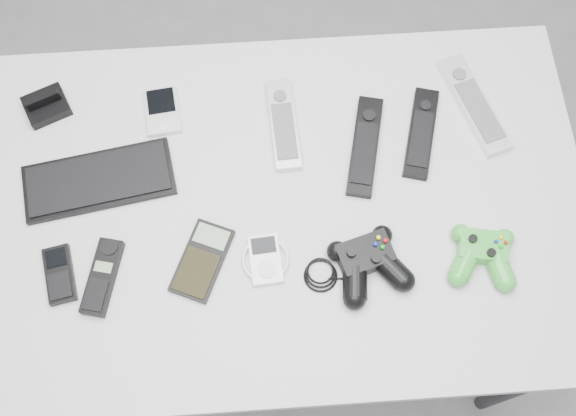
{
  "coord_description": "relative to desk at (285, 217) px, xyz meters",
  "views": [
    {
      "loc": [
        0.05,
        -0.46,
        2.02
      ],
      "look_at": [
        0.08,
        0.02,
        0.82
      ],
      "focal_mm": 42.0,
      "sensor_mm": 36.0,
      "label": 1
    }
  ],
  "objects": [
    {
      "name": "floor",
      "position": [
        -0.08,
        -0.04,
        -0.73
      ],
      "size": [
        3.5,
        3.5,
        0.0
      ],
      "primitive_type": "plane",
      "color": "slate",
      "rests_on": "ground"
    },
    {
      "name": "desk",
      "position": [
        0.0,
        0.0,
        0.0
      ],
      "size": [
        1.19,
        0.77,
        0.8
      ],
      "color": "#ADADB0",
      "rests_on": "floor"
    },
    {
      "name": "cordless_handset",
      "position": [
        -0.35,
        -0.13,
        0.08
      ],
      "size": [
        0.08,
        0.15,
        0.02
      ],
      "primitive_type": "cube",
      "rotation": [
        0.0,
        0.0,
        -0.24
      ],
      "color": "black",
      "rests_on": "desk"
    },
    {
      "name": "pda_keyboard",
      "position": [
        -0.36,
        0.07,
        0.08
      ],
      "size": [
        0.31,
        0.17,
        0.02
      ],
      "primitive_type": "cube",
      "rotation": [
        0.0,
        0.0,
        0.16
      ],
      "color": "black",
      "rests_on": "desk"
    },
    {
      "name": "dock_bracket",
      "position": [
        -0.48,
        0.25,
        0.09
      ],
      "size": [
        0.11,
        0.1,
        0.05
      ],
      "primitive_type": "cube",
      "rotation": [
        0.0,
        0.0,
        0.41
      ],
      "color": "black",
      "rests_on": "desk"
    },
    {
      "name": "pda",
      "position": [
        -0.24,
        0.22,
        0.08
      ],
      "size": [
        0.08,
        0.11,
        0.02
      ],
      "primitive_type": "cube",
      "rotation": [
        0.0,
        0.0,
        0.12
      ],
      "color": "silver",
      "rests_on": "desk"
    },
    {
      "name": "mobile_phone",
      "position": [
        -0.43,
        -0.12,
        0.08
      ],
      "size": [
        0.07,
        0.12,
        0.02
      ],
      "primitive_type": "cube",
      "rotation": [
        0.0,
        0.0,
        0.2
      ],
      "color": "black",
      "rests_on": "desk"
    },
    {
      "name": "remote_silver_a",
      "position": [
        0.01,
        0.17,
        0.08
      ],
      "size": [
        0.06,
        0.21,
        0.02
      ],
      "primitive_type": "cube",
      "rotation": [
        0.0,
        0.0,
        0.05
      ],
      "color": "silver",
      "rests_on": "desk"
    },
    {
      "name": "controller_green",
      "position": [
        0.36,
        -0.13,
        0.09
      ],
      "size": [
        0.15,
        0.16,
        0.04
      ],
      "primitive_type": null,
      "rotation": [
        0.0,
        0.0,
        -0.19
      ],
      "color": "#258323",
      "rests_on": "desk"
    },
    {
      "name": "mp3_player",
      "position": [
        -0.04,
        -0.11,
        0.08
      ],
      "size": [
        0.1,
        0.1,
        0.02
      ],
      "primitive_type": "cube",
      "rotation": [
        0.0,
        0.0,
        0.07
      ],
      "color": "white",
      "rests_on": "desk"
    },
    {
      "name": "remote_silver_b",
      "position": [
        0.4,
        0.19,
        0.08
      ],
      "size": [
        0.12,
        0.24,
        0.02
      ],
      "primitive_type": "cube",
      "rotation": [
        0.0,
        0.0,
        0.3
      ],
      "color": "silver",
      "rests_on": "desk"
    },
    {
      "name": "remote_black_a",
      "position": [
        0.17,
        0.11,
        0.08
      ],
      "size": [
        0.1,
        0.23,
        0.02
      ],
      "primitive_type": "cube",
      "rotation": [
        0.0,
        0.0,
        -0.23
      ],
      "color": "black",
      "rests_on": "desk"
    },
    {
      "name": "calculator",
      "position": [
        -0.16,
        -0.11,
        0.08
      ],
      "size": [
        0.13,
        0.17,
        0.02
      ],
      "primitive_type": "cube",
      "rotation": [
        0.0,
        0.0,
        -0.41
      ],
      "color": "black",
      "rests_on": "desk"
    },
    {
      "name": "controller_black",
      "position": [
        0.15,
        -0.14,
        0.09
      ],
      "size": [
        0.27,
        0.21,
        0.05
      ],
      "primitive_type": null,
      "rotation": [
        0.0,
        0.0,
        0.28
      ],
      "color": "black",
      "rests_on": "desk"
    },
    {
      "name": "remote_black_b",
      "position": [
        0.29,
        0.13,
        0.08
      ],
      "size": [
        0.1,
        0.21,
        0.02
      ],
      "primitive_type": "cube",
      "rotation": [
        0.0,
        0.0,
        -0.27
      ],
      "color": "black",
      "rests_on": "desk"
    }
  ]
}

